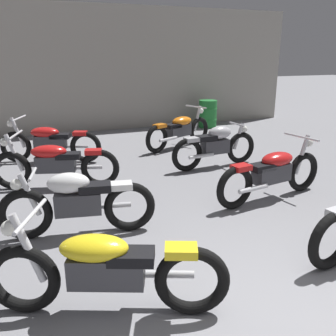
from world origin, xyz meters
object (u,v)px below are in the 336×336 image
(motorcycle_left_row_0, at_px, (105,268))
(motorcycle_right_row_2, at_px, (216,145))
(motorcycle_left_row_2, at_px, (55,163))
(motorcycle_left_row_1, at_px, (77,202))
(motorcycle_left_row_3, at_px, (50,142))
(motorcycle_right_row_3, at_px, (179,130))
(motorcycle_right_row_1, at_px, (272,172))
(oil_drum, at_px, (208,114))

(motorcycle_left_row_0, relative_size, motorcycle_right_row_2, 1.04)
(motorcycle_left_row_0, xyz_separation_m, motorcycle_left_row_2, (-0.09, 3.54, 0.00))
(motorcycle_left_row_1, distance_m, motorcycle_right_row_2, 3.66)
(motorcycle_left_row_2, bearing_deg, motorcycle_left_row_0, -88.49)
(motorcycle_left_row_1, height_order, motorcycle_left_row_3, motorcycle_left_row_3)
(motorcycle_left_row_3, bearing_deg, motorcycle_right_row_3, 3.06)
(motorcycle_left_row_3, distance_m, motorcycle_right_row_3, 3.09)
(motorcycle_left_row_3, relative_size, motorcycle_right_row_1, 0.95)
(motorcycle_left_row_1, bearing_deg, motorcycle_left_row_2, 92.79)
(motorcycle_left_row_0, relative_size, motorcycle_left_row_3, 1.00)
(motorcycle_right_row_2, distance_m, motorcycle_right_row_3, 1.79)
(motorcycle_left_row_0, distance_m, motorcycle_right_row_3, 6.20)
(motorcycle_left_row_3, bearing_deg, motorcycle_right_row_1, -48.56)
(motorcycle_left_row_2, distance_m, oil_drum, 6.40)
(motorcycle_left_row_0, bearing_deg, motorcycle_right_row_2, 49.63)
(motorcycle_left_row_0, relative_size, motorcycle_left_row_2, 0.97)
(motorcycle_left_row_1, height_order, motorcycle_right_row_1, motorcycle_right_row_1)
(motorcycle_left_row_0, height_order, motorcycle_left_row_3, same)
(motorcycle_left_row_0, xyz_separation_m, oil_drum, (4.93, 7.51, -0.03))
(motorcycle_right_row_2, bearing_deg, motorcycle_left_row_2, -178.73)
(motorcycle_left_row_3, relative_size, motorcycle_right_row_3, 1.00)
(motorcycle_left_row_1, height_order, motorcycle_right_row_2, same)
(motorcycle_right_row_1, bearing_deg, motorcycle_left_row_0, -150.55)
(motorcycle_right_row_3, bearing_deg, motorcycle_right_row_2, -89.09)
(motorcycle_left_row_2, distance_m, motorcycle_right_row_2, 3.17)
(motorcycle_left_row_2, xyz_separation_m, motorcycle_left_row_3, (0.05, 1.70, 0.00))
(motorcycle_left_row_2, xyz_separation_m, oil_drum, (5.02, 3.96, -0.03))
(motorcycle_left_row_1, bearing_deg, motorcycle_right_row_1, 1.95)
(motorcycle_left_row_0, relative_size, motorcycle_left_row_1, 1.05)
(motorcycle_left_row_2, height_order, motorcycle_right_row_3, same)
(motorcycle_left_row_0, height_order, motorcycle_left_row_1, motorcycle_left_row_0)
(motorcycle_left_row_2, height_order, oil_drum, motorcycle_left_row_2)
(motorcycle_right_row_2, bearing_deg, motorcycle_left_row_1, -147.05)
(motorcycle_right_row_1, relative_size, motorcycle_right_row_2, 1.09)
(motorcycle_left_row_2, xyz_separation_m, motorcycle_right_row_1, (3.15, -1.82, 0.00))
(motorcycle_left_row_2, distance_m, motorcycle_right_row_3, 3.65)
(motorcycle_right_row_3, bearing_deg, motorcycle_right_row_1, -89.79)
(motorcycle_left_row_0, height_order, motorcycle_right_row_1, same)
(motorcycle_right_row_2, xyz_separation_m, motorcycle_right_row_3, (-0.03, 1.79, -0.01))
(motorcycle_left_row_1, relative_size, motorcycle_left_row_2, 0.93)
(motorcycle_right_row_2, bearing_deg, motorcycle_left_row_3, 152.45)
(motorcycle_left_row_0, relative_size, motorcycle_right_row_1, 0.95)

